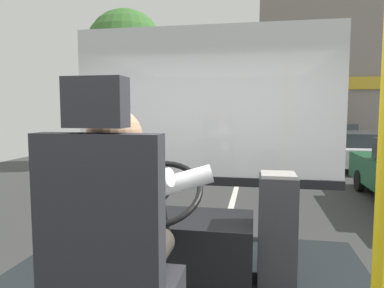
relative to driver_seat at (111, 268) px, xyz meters
name	(u,v)px	position (x,y,z in m)	size (l,w,h in m)	color
ground	(240,177)	(0.08, 9.18, -1.32)	(18.00, 44.00, 0.06)	#373737
driver_seat	(111,268)	(0.00, 0.00, 0.00)	(0.48, 0.48, 1.29)	black
bus_driver	(121,217)	(0.00, 0.11, 0.17)	(0.75, 0.55, 0.75)	#332D28
steering_console	(176,241)	(0.00, 1.15, -0.32)	(1.10, 1.04, 0.86)	black
fare_box	(277,229)	(0.71, 1.10, -0.16)	(0.25, 0.26, 0.76)	#333338
windshield_panel	(205,124)	(0.08, 2.00, 0.51)	(2.50, 0.08, 1.48)	silver
street_tree	(126,50)	(-3.86, 10.44, 2.67)	(2.64, 2.64, 5.32)	#4C3828
shop_building	(348,73)	(5.39, 19.44, 2.66)	(9.56, 4.59, 7.91)	gray
parked_car_white	(357,149)	(3.95, 11.66, -0.68)	(1.82, 4.23, 1.20)	silver
parked_car_silver	(331,137)	(3.99, 16.16, -0.60)	(2.01, 4.31, 1.36)	silver
parked_car_black	(322,132)	(4.39, 20.81, -0.63)	(1.87, 4.38, 1.30)	black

